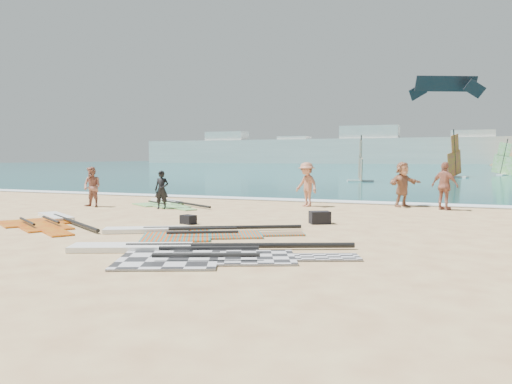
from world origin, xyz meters
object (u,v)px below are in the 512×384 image
at_px(rig_red, 50,221).
at_px(beachgoer_back, 445,186).
at_px(rig_orange, 186,232).
at_px(gear_bag_far, 188,219).
at_px(beachgoer_right, 402,184).
at_px(person_wetsuit, 162,190).
at_px(beachgoer_left, 92,187).
at_px(rig_green, 167,203).
at_px(gear_bag_near, 320,218).
at_px(beachgoer_mid, 307,184).
at_px(rig_grey, 186,252).

xyz_separation_m(rig_red, beachgoer_back, (11.78, 8.96, 0.92)).
bearing_deg(rig_orange, beachgoer_back, 27.61).
height_order(rig_red, gear_bag_far, gear_bag_far).
bearing_deg(beachgoer_right, person_wetsuit, 153.24).
bearing_deg(beachgoer_left, person_wetsuit, 9.29).
height_order(rig_green, gear_bag_far, gear_bag_far).
relative_size(gear_bag_far, person_wetsuit, 0.30).
bearing_deg(gear_bag_far, rig_red, -161.52).
xyz_separation_m(rig_orange, beachgoer_left, (-7.51, 5.12, 0.81)).
bearing_deg(rig_orange, person_wetsuit, 100.23).
xyz_separation_m(gear_bag_far, beachgoer_left, (-6.52, 3.26, 0.72)).
height_order(gear_bag_near, beachgoer_left, beachgoer_left).
bearing_deg(beachgoer_right, rig_orange, -169.16).
bearing_deg(beachgoer_left, beachgoer_right, 24.99).
bearing_deg(beachgoer_left, gear_bag_near, -6.24).
distance_m(rig_orange, beachgoer_right, 11.25).
relative_size(rig_green, beachgoer_back, 2.33).
distance_m(gear_bag_near, beachgoer_left, 10.54).
xyz_separation_m(gear_bag_far, beachgoer_back, (7.48, 7.52, 0.83)).
height_order(gear_bag_near, beachgoer_right, beachgoer_right).
bearing_deg(beachgoer_left, beachgoer_mid, 25.78).
relative_size(rig_grey, beachgoer_left, 3.81).
bearing_deg(rig_grey, beachgoer_right, 52.28).
bearing_deg(person_wetsuit, gear_bag_near, -29.29).
bearing_deg(beachgoer_mid, rig_red, -94.52).
relative_size(rig_orange, gear_bag_near, 8.91).
relative_size(gear_bag_near, beachgoer_right, 0.32).
height_order(person_wetsuit, beachgoer_mid, beachgoer_mid).
bearing_deg(rig_red, beachgoer_mid, 85.10).
bearing_deg(rig_grey, beachgoer_back, 44.07).
bearing_deg(beachgoer_mid, beachgoer_right, 52.89).
relative_size(rig_green, beachgoer_left, 2.63).
distance_m(rig_grey, person_wetsuit, 9.91).
bearing_deg(rig_grey, beachgoer_mid, 69.60).
bearing_deg(gear_bag_far, beachgoer_left, 153.45).
bearing_deg(beachgoer_back, rig_red, 67.05).
height_order(rig_orange, beachgoer_left, beachgoer_left).
bearing_deg(beachgoer_back, gear_bag_far, 74.96).
height_order(gear_bag_far, beachgoer_left, beachgoer_left).
height_order(rig_grey, beachgoer_back, beachgoer_back).
bearing_deg(gear_bag_far, beachgoer_mid, 74.32).
height_order(rig_green, beachgoer_back, beachgoer_back).
relative_size(gear_bag_near, beachgoer_left, 0.37).
relative_size(beachgoer_mid, beachgoer_back, 0.98).
bearing_deg(gear_bag_far, beachgoer_back, 45.16).
relative_size(beachgoer_left, beachgoer_mid, 0.90).
bearing_deg(gear_bag_far, rig_green, 127.49).
bearing_deg(person_wetsuit, beachgoer_right, 13.60).
height_order(rig_orange, beachgoer_right, beachgoer_right).
bearing_deg(beachgoer_mid, beachgoer_left, -124.55).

